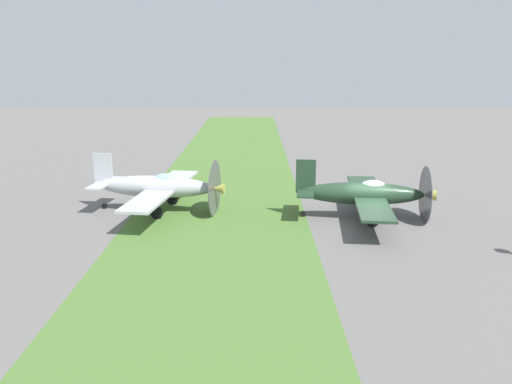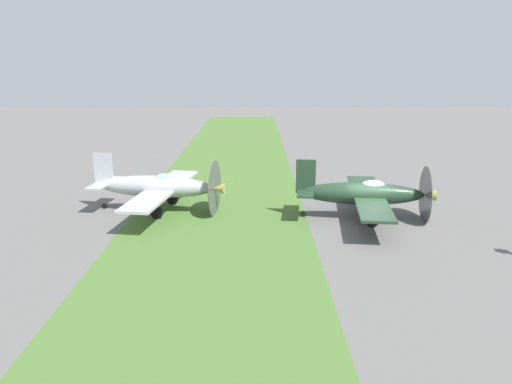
{
  "view_description": "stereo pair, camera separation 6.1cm",
  "coord_description": "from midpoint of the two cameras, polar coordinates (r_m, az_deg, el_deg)",
  "views": [
    {
      "loc": [
        28.83,
        -6.86,
        9.48
      ],
      "look_at": [
        -2.24,
        -6.78,
        1.48
      ],
      "focal_mm": 35.86,
      "sensor_mm": 36.0,
      "label": 1
    },
    {
      "loc": [
        28.83,
        -6.79,
        9.48
      ],
      "look_at": [
        -2.24,
        -6.78,
        1.48
      ],
      "focal_mm": 35.86,
      "sensor_mm": 36.0,
      "label": 2
    }
  ],
  "objects": [
    {
      "name": "airplane_wingman",
      "position": [
        33.42,
        -10.89,
        0.59
      ],
      "size": [
        10.97,
        8.72,
        3.88
      ],
      "rotation": [
        0.0,
        0.0,
        -0.14
      ],
      "color": "#B2B7BC",
      "rests_on": "ground"
    },
    {
      "name": "ground_plane",
      "position": [
        31.1,
        12.58,
        -3.66
      ],
      "size": [
        160.0,
        160.0,
        0.0
      ],
      "primitive_type": "plane",
      "color": "#605E5B"
    },
    {
      "name": "grass_verge",
      "position": [
        30.43,
        -4.49,
        -3.74
      ],
      "size": [
        120.0,
        11.0,
        0.01
      ],
      "primitive_type": "cube",
      "color": "#476B2D",
      "rests_on": "ground"
    },
    {
      "name": "airplane_lead",
      "position": [
        31.93,
        11.93,
        -0.17
      ],
      "size": [
        10.72,
        8.5,
        3.8
      ],
      "rotation": [
        0.0,
        0.0,
        -0.11
      ],
      "color": "#233D28",
      "rests_on": "ground"
    }
  ]
}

